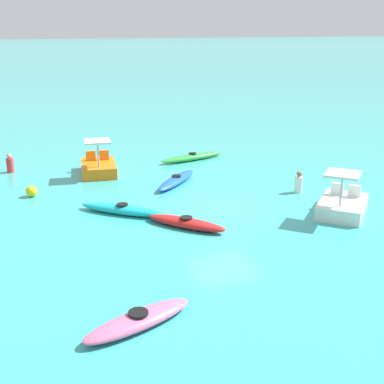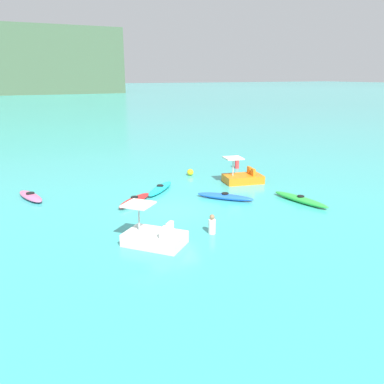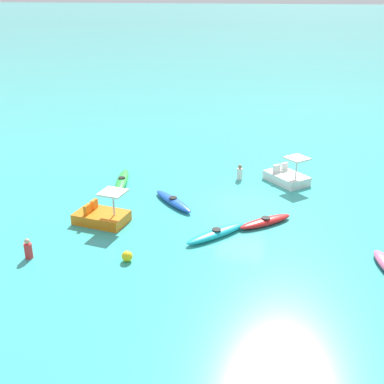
# 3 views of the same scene
# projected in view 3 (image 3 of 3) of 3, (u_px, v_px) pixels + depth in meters

# --- Properties ---
(ground_plane) EXTENTS (600.00, 600.00, 0.00)m
(ground_plane) POSITION_uv_depth(u_px,v_px,m) (242.00, 205.00, 24.87)
(ground_plane) COLOR #38ADA8
(kayak_blue) EXTENTS (2.65, 2.79, 0.37)m
(kayak_blue) POSITION_uv_depth(u_px,v_px,m) (173.00, 201.00, 24.94)
(kayak_blue) COLOR blue
(kayak_blue) RESTS_ON ground_plane
(kayak_red) EXTENTS (2.60, 2.27, 0.37)m
(kayak_red) POSITION_uv_depth(u_px,v_px,m) (265.00, 221.00, 22.78)
(kayak_red) COLOR red
(kayak_red) RESTS_ON ground_plane
(kayak_green) EXTENTS (1.21, 3.64, 0.37)m
(kayak_green) POSITION_uv_depth(u_px,v_px,m) (122.00, 181.00, 27.52)
(kayak_green) COLOR green
(kayak_green) RESTS_ON ground_plane
(kayak_cyan) EXTENTS (2.71, 2.80, 0.37)m
(kayak_cyan) POSITION_uv_depth(u_px,v_px,m) (216.00, 233.00, 21.69)
(kayak_cyan) COLOR #19B7C6
(kayak_cyan) RESTS_ON ground_plane
(pedal_boat_orange) EXTENTS (2.65, 1.93, 1.68)m
(pedal_boat_orange) POSITION_uv_depth(u_px,v_px,m) (102.00, 216.00, 22.93)
(pedal_boat_orange) COLOR orange
(pedal_boat_orange) RESTS_ON ground_plane
(pedal_boat_white) EXTENTS (2.72, 2.79, 1.68)m
(pedal_boat_white) POSITION_uv_depth(u_px,v_px,m) (287.00, 177.00, 27.63)
(pedal_boat_white) COLOR white
(pedal_boat_white) RESTS_ON ground_plane
(buoy_yellow) EXTENTS (0.44, 0.44, 0.44)m
(buoy_yellow) POSITION_uv_depth(u_px,v_px,m) (127.00, 256.00, 19.73)
(buoy_yellow) COLOR yellow
(buoy_yellow) RESTS_ON ground_plane
(person_near_shore) EXTENTS (0.42, 0.42, 0.88)m
(person_near_shore) POSITION_uv_depth(u_px,v_px,m) (240.00, 173.00, 28.04)
(person_near_shore) COLOR silver
(person_near_shore) RESTS_ON ground_plane
(person_by_kayaks) EXTENTS (0.44, 0.44, 0.88)m
(person_by_kayaks) POSITION_uv_depth(u_px,v_px,m) (28.00, 250.00, 19.91)
(person_by_kayaks) COLOR red
(person_by_kayaks) RESTS_ON ground_plane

